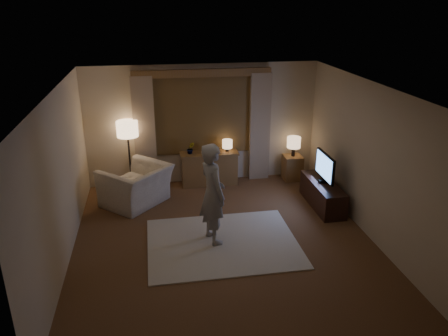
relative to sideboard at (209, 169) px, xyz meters
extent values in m
cube|color=brown|center=(-0.10, -2.50, -0.36)|extent=(5.00, 5.50, 0.02)
cube|color=silver|center=(-0.10, -2.50, 2.26)|extent=(5.00, 5.50, 0.02)
cube|color=beige|center=(-0.10, 0.26, 0.95)|extent=(5.00, 0.02, 2.60)
cube|color=beige|center=(-0.10, -5.26, 0.95)|extent=(5.00, 0.02, 2.60)
cube|color=beige|center=(-2.61, -2.50, 0.95)|extent=(0.02, 5.50, 2.60)
cube|color=beige|center=(2.41, -2.50, 0.95)|extent=(0.02, 5.50, 2.60)
cube|color=black|center=(-0.10, 0.23, 1.20)|extent=(2.00, 0.01, 1.70)
cube|color=brown|center=(-0.10, 0.22, 1.20)|extent=(2.08, 0.04, 1.78)
cube|color=tan|center=(-1.35, 0.15, 0.85)|extent=(0.45, 0.12, 2.40)
cube|color=tan|center=(1.15, 0.15, 0.85)|extent=(0.45, 0.12, 2.40)
cube|color=brown|center=(-0.10, 0.17, 2.07)|extent=(2.90, 0.14, 0.16)
cube|color=beige|center=(-0.13, -2.54, -0.34)|extent=(2.50, 2.00, 0.02)
cube|color=brown|center=(0.00, 0.00, 0.00)|extent=(1.20, 0.40, 0.70)
cube|color=brown|center=(0.00, 0.00, 0.45)|extent=(0.16, 0.02, 0.20)
imported|color=#999999|center=(-0.40, 0.00, 0.50)|extent=(0.17, 0.13, 0.30)
cylinder|color=black|center=(0.40, 0.00, 0.41)|extent=(0.08, 0.08, 0.12)
cylinder|color=#FFCC99|center=(0.40, 0.00, 0.56)|extent=(0.22, 0.22, 0.18)
cylinder|color=black|center=(-1.69, 0.00, -0.33)|extent=(0.32, 0.32, 0.03)
cylinder|color=black|center=(-1.69, 0.00, 0.25)|extent=(0.04, 0.04, 1.20)
cylinder|color=#FFCC99|center=(-1.69, 0.00, 1.00)|extent=(0.44, 0.44, 0.32)
imported|color=beige|center=(-1.57, -0.75, 0.04)|extent=(1.59, 1.59, 0.78)
cube|color=brown|center=(1.89, -0.05, -0.07)|extent=(0.40, 0.40, 0.56)
cylinder|color=black|center=(1.89, -0.05, 0.31)|extent=(0.08, 0.08, 0.20)
cylinder|color=#FFCC99|center=(1.89, -0.05, 0.53)|extent=(0.30, 0.30, 0.24)
cube|color=black|center=(2.05, -1.47, -0.10)|extent=(0.45, 1.40, 0.50)
cube|color=black|center=(2.05, -1.47, 0.18)|extent=(0.20, 0.09, 0.06)
cube|color=black|center=(2.05, -1.47, 0.49)|extent=(0.05, 0.83, 0.50)
cube|color=#5C9EFB|center=(2.02, -1.47, 0.49)|extent=(0.00, 0.77, 0.45)
imported|color=#9F9993|center=(-0.28, -2.43, 0.53)|extent=(0.57, 0.72, 1.73)
camera|label=1|loc=(-1.19, -8.85, 3.52)|focal=35.00mm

